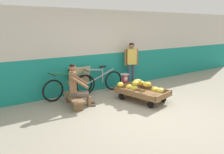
{
  "coord_description": "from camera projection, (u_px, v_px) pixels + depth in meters",
  "views": [
    {
      "loc": [
        -3.48,
        -3.69,
        2.11
      ],
      "look_at": [
        -0.16,
        1.15,
        0.75
      ],
      "focal_mm": 35.82,
      "sensor_mm": 36.0,
      "label": 1
    }
  ],
  "objects": [
    {
      "name": "sign_board",
      "position": [
        79.0,
        80.0,
        6.99
      ],
      "size": [
        0.7,
        0.27,
        0.87
      ],
      "color": "#C6B289",
      "rests_on": "ground"
    },
    {
      "name": "weighing_scale",
      "position": [
        125.0,
        78.0,
        7.17
      ],
      "size": [
        0.3,
        0.3,
        0.29
      ],
      "color": "#28282D",
      "rests_on": "plastic_crate"
    },
    {
      "name": "low_bench",
      "position": [
        74.0,
        99.0,
        5.95
      ],
      "size": [
        0.45,
        1.13,
        0.27
      ],
      "color": "brown",
      "rests_on": "ground"
    },
    {
      "name": "plastic_crate",
      "position": [
        125.0,
        87.0,
        7.24
      ],
      "size": [
        0.36,
        0.28,
        0.3
      ],
      "color": "red",
      "rests_on": "ground"
    },
    {
      "name": "ground_plane",
      "position": [
        145.0,
        115.0,
        5.36
      ],
      "size": [
        80.0,
        80.0,
        0.0
      ],
      "primitive_type": "plane",
      "color": "gray"
    },
    {
      "name": "back_wall",
      "position": [
        90.0,
        51.0,
        7.22
      ],
      "size": [
        16.0,
        0.3,
        2.6
      ],
      "color": "#19847A",
      "rests_on": "ground"
    },
    {
      "name": "shopping_bag",
      "position": [
        134.0,
        92.0,
        6.87
      ],
      "size": [
        0.18,
        0.12,
        0.24
      ],
      "primitive_type": "cube",
      "color": "#D13D4C",
      "rests_on": "ground"
    },
    {
      "name": "vendor_seated",
      "position": [
        77.0,
        85.0,
        5.88
      ],
      "size": [
        0.74,
        0.63,
        1.14
      ],
      "color": "brown",
      "rests_on": "ground"
    },
    {
      "name": "bicycle_far_left",
      "position": [
        100.0,
        82.0,
        7.15
      ],
      "size": [
        1.66,
        0.48,
        0.86
      ],
      "color": "black",
      "rests_on": "ground"
    },
    {
      "name": "customer_adult",
      "position": [
        131.0,
        60.0,
        7.7
      ],
      "size": [
        0.46,
        0.3,
        1.53
      ],
      "color": "#38425B",
      "rests_on": "ground"
    },
    {
      "name": "banana_pile",
      "position": [
        140.0,
        85.0,
        6.29
      ],
      "size": [
        0.93,
        1.35,
        0.26
      ],
      "color": "gold",
      "rests_on": "banana_cart"
    },
    {
      "name": "bicycle_near_left",
      "position": [
        69.0,
        86.0,
        6.59
      ],
      "size": [
        1.66,
        0.48,
        0.86
      ],
      "color": "black",
      "rests_on": "ground"
    },
    {
      "name": "banana_cart",
      "position": [
        142.0,
        93.0,
        6.37
      ],
      "size": [
        1.13,
        1.59,
        0.36
      ],
      "color": "brown",
      "rests_on": "ground"
    }
  ]
}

